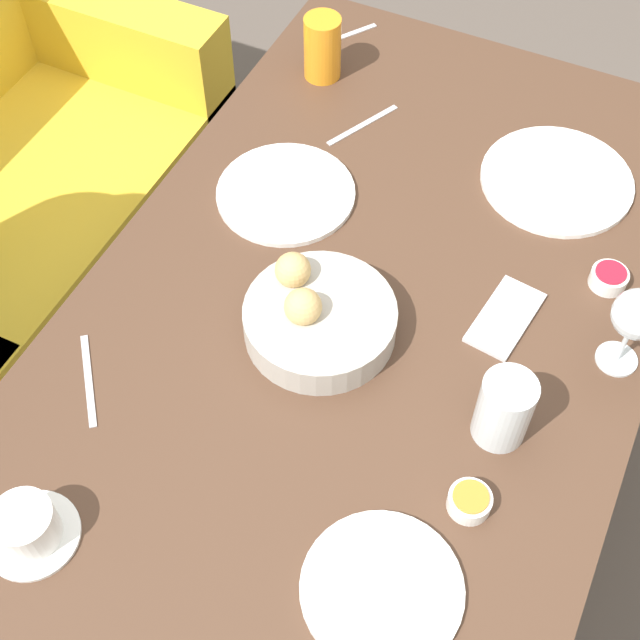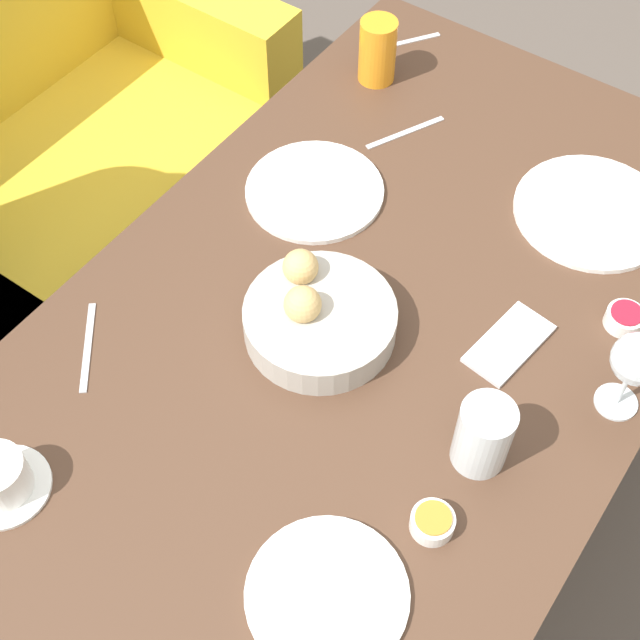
{
  "view_description": "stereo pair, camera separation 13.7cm",
  "coord_description": "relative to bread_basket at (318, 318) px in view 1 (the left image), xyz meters",
  "views": [
    {
      "loc": [
        -0.8,
        -0.3,
        1.88
      ],
      "look_at": [
        -0.07,
        0.05,
        0.78
      ],
      "focal_mm": 50.0,
      "sensor_mm": 36.0,
      "label": 1
    },
    {
      "loc": [
        -0.73,
        -0.41,
        1.88
      ],
      "look_at": [
        -0.07,
        0.05,
        0.78
      ],
      "focal_mm": 50.0,
      "sensor_mm": 36.0,
      "label": 2
    }
  ],
  "objects": [
    {
      "name": "ground_plane",
      "position": [
        0.07,
        -0.05,
        -0.78
      ],
      "size": [
        10.0,
        10.0,
        0.0
      ],
      "primitive_type": "plane",
      "color": "#564C44"
    },
    {
      "name": "dining_table",
      "position": [
        0.07,
        -0.05,
        -0.13
      ],
      "size": [
        1.47,
        0.89,
        0.75
      ],
      "color": "#4C3323",
      "rests_on": "ground_plane"
    },
    {
      "name": "bread_basket",
      "position": [
        0.0,
        0.0,
        0.0
      ],
      "size": [
        0.24,
        0.24,
        0.1
      ],
      "color": "#B2ADA3",
      "rests_on": "dining_table"
    },
    {
      "name": "plate_near_left",
      "position": [
        -0.34,
        -0.25,
        -0.03
      ],
      "size": [
        0.21,
        0.21,
        0.01
      ],
      "color": "white",
      "rests_on": "dining_table"
    },
    {
      "name": "plate_near_right",
      "position": [
        0.47,
        -0.24,
        -0.03
      ],
      "size": [
        0.27,
        0.27,
        0.01
      ],
      "color": "white",
      "rests_on": "dining_table"
    },
    {
      "name": "plate_far_center",
      "position": [
        0.24,
        0.18,
        -0.03
      ],
      "size": [
        0.24,
        0.24,
        0.01
      ],
      "color": "white",
      "rests_on": "dining_table"
    },
    {
      "name": "juice_glass",
      "position": [
        0.56,
        0.26,
        0.03
      ],
      "size": [
        0.07,
        0.07,
        0.13
      ],
      "color": "orange",
      "rests_on": "dining_table"
    },
    {
      "name": "water_tumbler",
      "position": [
        -0.05,
        -0.31,
        0.03
      ],
      "size": [
        0.08,
        0.08,
        0.12
      ],
      "color": "silver",
      "rests_on": "dining_table"
    },
    {
      "name": "wine_glass",
      "position": [
        0.15,
        -0.44,
        0.08
      ],
      "size": [
        0.08,
        0.08,
        0.16
      ],
      "color": "silver",
      "rests_on": "dining_table"
    },
    {
      "name": "coffee_cup",
      "position": [
        -0.47,
        0.2,
        -0.0
      ],
      "size": [
        0.13,
        0.13,
        0.07
      ],
      "color": "white",
      "rests_on": "dining_table"
    },
    {
      "name": "jam_bowl_berry",
      "position": [
        0.29,
        -0.38,
        -0.02
      ],
      "size": [
        0.06,
        0.06,
        0.03
      ],
      "color": "white",
      "rests_on": "dining_table"
    },
    {
      "name": "jam_bowl_honey",
      "position": [
        -0.18,
        -0.31,
        -0.02
      ],
      "size": [
        0.06,
        0.06,
        0.03
      ],
      "color": "white",
      "rests_on": "dining_table"
    },
    {
      "name": "fork_silver",
      "position": [
        0.46,
        0.13,
        -0.03
      ],
      "size": [
        0.15,
        0.08,
        0.0
      ],
      "color": "#B7B7BC",
      "rests_on": "dining_table"
    },
    {
      "name": "knife_silver",
      "position": [
        -0.23,
        0.27,
        -0.03
      ],
      "size": [
        0.14,
        0.11,
        0.0
      ],
      "color": "#B7B7BC",
      "rests_on": "dining_table"
    },
    {
      "name": "spoon_coffee",
      "position": [
        0.7,
        0.26,
        -0.03
      ],
      "size": [
        0.11,
        0.08,
        0.0
      ],
      "color": "#B7B7BC",
      "rests_on": "dining_table"
    },
    {
      "name": "cell_phone",
      "position": [
        0.15,
        -0.26,
        -0.03
      ],
      "size": [
        0.16,
        0.09,
        0.01
      ],
      "color": "silver",
      "rests_on": "dining_table"
    }
  ]
}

